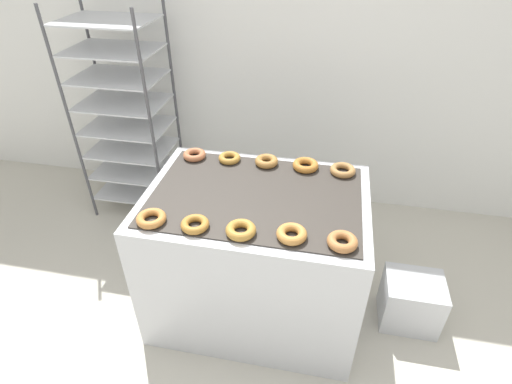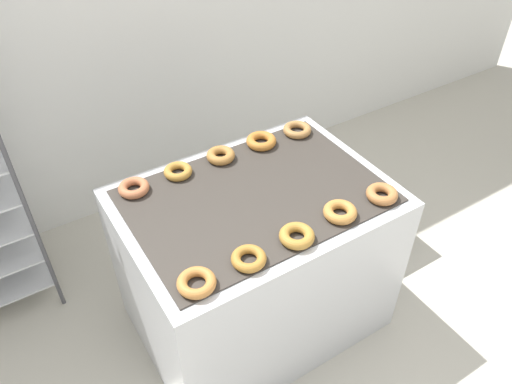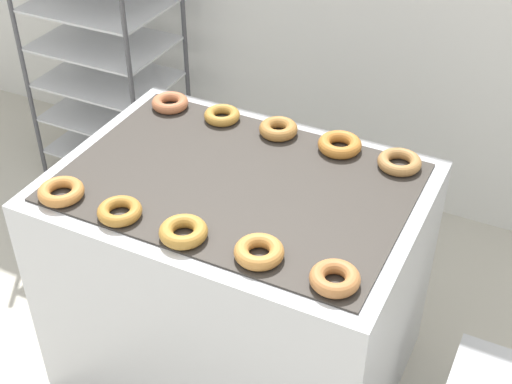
% 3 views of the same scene
% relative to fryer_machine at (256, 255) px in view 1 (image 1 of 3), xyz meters
% --- Properties ---
extents(wall_back, '(8.00, 0.05, 2.80)m').
position_rel_fryer_machine_xyz_m(wall_back, '(-0.00, 1.41, 0.93)').
color(wall_back, white).
rests_on(wall_back, ground_plane).
extents(fryer_machine, '(1.28, 0.92, 0.94)m').
position_rel_fryer_machine_xyz_m(fryer_machine, '(0.00, 0.00, 0.00)').
color(fryer_machine, silver).
rests_on(fryer_machine, ground_plane).
extents(baking_rack_cart, '(0.70, 0.53, 1.76)m').
position_rel_fryer_machine_xyz_m(baking_rack_cart, '(-1.28, 0.95, 0.43)').
color(baking_rack_cart, '#4C4C51').
rests_on(baking_rack_cart, ground_plane).
extents(glaze_bin, '(0.36, 0.31, 0.35)m').
position_rel_fryer_machine_xyz_m(glaze_bin, '(1.02, 0.07, -0.29)').
color(glaze_bin, silver).
rests_on(glaze_bin, ground_plane).
extents(donut_near_leftmost, '(0.16, 0.16, 0.04)m').
position_rel_fryer_machine_xyz_m(donut_near_leftmost, '(-0.48, -0.34, 0.49)').
color(donut_near_leftmost, '#BD7A39').
rests_on(donut_near_leftmost, fryer_machine).
extents(donut_near_left, '(0.15, 0.15, 0.04)m').
position_rel_fryer_machine_xyz_m(donut_near_left, '(-0.25, -0.34, 0.49)').
color(donut_near_left, '#AD762E').
rests_on(donut_near_left, fryer_machine).
extents(donut_near_center, '(0.15, 0.15, 0.05)m').
position_rel_fryer_machine_xyz_m(donut_near_center, '(-0.01, -0.34, 0.49)').
color(donut_near_center, '#B07D32').
rests_on(donut_near_center, fryer_machine).
extents(donut_near_right, '(0.15, 0.15, 0.05)m').
position_rel_fryer_machine_xyz_m(donut_near_right, '(0.24, -0.32, 0.49)').
color(donut_near_right, '#BE7F3B').
rests_on(donut_near_right, fryer_machine).
extents(donut_near_rightmost, '(0.15, 0.15, 0.05)m').
position_rel_fryer_machine_xyz_m(donut_near_rightmost, '(0.49, -0.33, 0.49)').
color(donut_near_rightmost, '#AF6F3C').
rests_on(donut_near_rightmost, fryer_machine).
extents(donut_far_leftmost, '(0.15, 0.15, 0.04)m').
position_rel_fryer_machine_xyz_m(donut_far_leftmost, '(-0.48, 0.33, 0.49)').
color(donut_far_leftmost, '#B66943').
rests_on(donut_far_leftmost, fryer_machine).
extents(donut_far_left, '(0.14, 0.14, 0.04)m').
position_rel_fryer_machine_xyz_m(donut_far_left, '(-0.24, 0.34, 0.49)').
color(donut_far_left, '#B37F33').
rests_on(donut_far_left, fryer_machine).
extents(donut_far_center, '(0.15, 0.15, 0.05)m').
position_rel_fryer_machine_xyz_m(donut_far_center, '(0.00, 0.34, 0.49)').
color(donut_far_center, '#A97437').
rests_on(donut_far_center, fryer_machine).
extents(donut_far_right, '(0.16, 0.16, 0.05)m').
position_rel_fryer_machine_xyz_m(donut_far_right, '(0.25, 0.34, 0.49)').
color(donut_far_right, '#B9722C').
rests_on(donut_far_right, fryer_machine).
extents(donut_far_rightmost, '(0.16, 0.16, 0.04)m').
position_rel_fryer_machine_xyz_m(donut_far_rightmost, '(0.48, 0.33, 0.49)').
color(donut_far_rightmost, '#A77540').
rests_on(donut_far_rightmost, fryer_machine).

